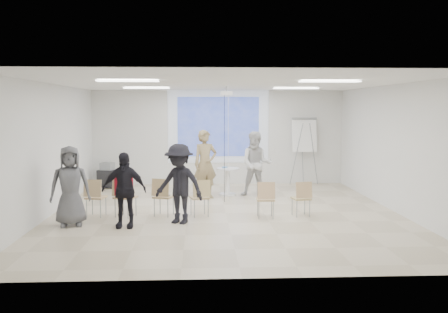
{
  "coord_description": "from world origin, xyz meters",
  "views": [
    {
      "loc": [
        -0.6,
        -11.44,
        2.44
      ],
      "look_at": [
        0.0,
        0.8,
        1.25
      ],
      "focal_mm": 40.0,
      "sensor_mm": 36.0,
      "label": 1
    }
  ],
  "objects_px": {
    "pedestal_table": "(228,180)",
    "chair_center": "(200,195)",
    "chair_far_left": "(95,195)",
    "chair_right_far": "(302,196)",
    "chair_left_inner": "(162,194)",
    "audience_outer": "(70,181)",
    "chair_right_inner": "(266,197)",
    "player_left": "(205,160)",
    "flipchart_easel": "(304,135)",
    "audience_left": "(124,184)",
    "audience_mid": "(179,179)",
    "av_cart": "(108,176)",
    "laptop": "(164,195)",
    "player_right": "(256,160)",
    "chair_left_mid": "(124,194)"
  },
  "relations": [
    {
      "from": "audience_outer",
      "to": "pedestal_table",
      "type": "bearing_deg",
      "value": 32.06
    },
    {
      "from": "audience_mid",
      "to": "laptop",
      "type": "bearing_deg",
      "value": 142.65
    },
    {
      "from": "chair_left_inner",
      "to": "audience_outer",
      "type": "bearing_deg",
      "value": -137.35
    },
    {
      "from": "audience_left",
      "to": "audience_outer",
      "type": "height_order",
      "value": "audience_outer"
    },
    {
      "from": "pedestal_table",
      "to": "chair_left_mid",
      "type": "height_order",
      "value": "chair_left_mid"
    },
    {
      "from": "audience_left",
      "to": "laptop",
      "type": "bearing_deg",
      "value": 60.92
    },
    {
      "from": "chair_left_mid",
      "to": "chair_center",
      "type": "xyz_separation_m",
      "value": [
        1.72,
        -0.01,
        -0.02
      ]
    },
    {
      "from": "chair_center",
      "to": "flipchart_easel",
      "type": "xyz_separation_m",
      "value": [
        3.31,
        4.55,
        1.08
      ]
    },
    {
      "from": "pedestal_table",
      "to": "chair_center",
      "type": "height_order",
      "value": "chair_center"
    },
    {
      "from": "chair_left_mid",
      "to": "flipchart_easel",
      "type": "relative_size",
      "value": 0.41
    },
    {
      "from": "chair_right_inner",
      "to": "audience_left",
      "type": "height_order",
      "value": "audience_left"
    },
    {
      "from": "chair_center",
      "to": "chair_right_inner",
      "type": "xyz_separation_m",
      "value": [
        1.45,
        -0.26,
        -0.01
      ]
    },
    {
      "from": "audience_mid",
      "to": "flipchart_easel",
      "type": "bearing_deg",
      "value": 80.77
    },
    {
      "from": "pedestal_table",
      "to": "player_left",
      "type": "distance_m",
      "value": 0.96
    },
    {
      "from": "audience_left",
      "to": "chair_right_inner",
      "type": "bearing_deg",
      "value": 17.23
    },
    {
      "from": "pedestal_table",
      "to": "chair_far_left",
      "type": "distance_m",
      "value": 4.1
    },
    {
      "from": "chair_left_mid",
      "to": "chair_left_inner",
      "type": "relative_size",
      "value": 1.01
    },
    {
      "from": "laptop",
      "to": "av_cart",
      "type": "xyz_separation_m",
      "value": [
        -2.01,
        4.09,
        -0.11
      ]
    },
    {
      "from": "chair_far_left",
      "to": "flipchart_easel",
      "type": "xyz_separation_m",
      "value": [
        5.68,
        4.47,
        1.07
      ]
    },
    {
      "from": "chair_far_left",
      "to": "chair_left_inner",
      "type": "height_order",
      "value": "chair_left_inner"
    },
    {
      "from": "av_cart",
      "to": "chair_left_inner",
      "type": "bearing_deg",
      "value": -45.93
    },
    {
      "from": "laptop",
      "to": "chair_right_far",
      "type": "bearing_deg",
      "value": -166.24
    },
    {
      "from": "player_right",
      "to": "chair_far_left",
      "type": "relative_size",
      "value": 2.31
    },
    {
      "from": "chair_right_inner",
      "to": "laptop",
      "type": "xyz_separation_m",
      "value": [
        -2.28,
        0.42,
        -0.02
      ]
    },
    {
      "from": "chair_right_far",
      "to": "audience_outer",
      "type": "distance_m",
      "value": 5.04
    },
    {
      "from": "chair_far_left",
      "to": "chair_left_mid",
      "type": "relative_size",
      "value": 0.98
    },
    {
      "from": "player_left",
      "to": "pedestal_table",
      "type": "bearing_deg",
      "value": 10.05
    },
    {
      "from": "player_left",
      "to": "av_cart",
      "type": "distance_m",
      "value": 3.62
    },
    {
      "from": "chair_far_left",
      "to": "chair_center",
      "type": "xyz_separation_m",
      "value": [
        2.37,
        -0.08,
        -0.01
      ]
    },
    {
      "from": "player_right",
      "to": "flipchart_easel",
      "type": "bearing_deg",
      "value": 56.6
    },
    {
      "from": "laptop",
      "to": "flipchart_easel",
      "type": "distance_m",
      "value": 6.13
    },
    {
      "from": "pedestal_table",
      "to": "audience_outer",
      "type": "xyz_separation_m",
      "value": [
        -3.46,
        -3.46,
        0.49
      ]
    },
    {
      "from": "chair_left_inner",
      "to": "audience_left",
      "type": "relative_size",
      "value": 0.49
    },
    {
      "from": "flipchart_easel",
      "to": "av_cart",
      "type": "distance_m",
      "value": 6.28
    },
    {
      "from": "chair_left_inner",
      "to": "av_cart",
      "type": "xyz_separation_m",
      "value": [
        -1.99,
        4.18,
        -0.16
      ]
    },
    {
      "from": "chair_center",
      "to": "chair_right_inner",
      "type": "bearing_deg",
      "value": -24.74
    },
    {
      "from": "player_left",
      "to": "chair_right_inner",
      "type": "distance_m",
      "value": 2.94
    },
    {
      "from": "player_left",
      "to": "flipchart_easel",
      "type": "height_order",
      "value": "flipchart_easel"
    },
    {
      "from": "player_right",
      "to": "chair_center",
      "type": "height_order",
      "value": "player_right"
    },
    {
      "from": "chair_left_mid",
      "to": "laptop",
      "type": "xyz_separation_m",
      "value": [
        0.89,
        0.16,
        -0.06
      ]
    },
    {
      "from": "laptop",
      "to": "audience_left",
      "type": "relative_size",
      "value": 0.18
    },
    {
      "from": "chair_far_left",
      "to": "audience_outer",
      "type": "bearing_deg",
      "value": -100.57
    },
    {
      "from": "chair_center",
      "to": "chair_right_inner",
      "type": "height_order",
      "value": "chair_center"
    },
    {
      "from": "chair_far_left",
      "to": "chair_right_far",
      "type": "relative_size",
      "value": 1.07
    },
    {
      "from": "laptop",
      "to": "audience_left",
      "type": "xyz_separation_m",
      "value": [
        -0.73,
        -1.1,
        0.42
      ]
    },
    {
      "from": "chair_far_left",
      "to": "audience_outer",
      "type": "height_order",
      "value": "audience_outer"
    },
    {
      "from": "chair_left_mid",
      "to": "av_cart",
      "type": "height_order",
      "value": "chair_left_mid"
    },
    {
      "from": "audience_outer",
      "to": "flipchart_easel",
      "type": "distance_m",
      "value": 8.03
    },
    {
      "from": "audience_outer",
      "to": "chair_right_inner",
      "type": "bearing_deg",
      "value": -6.27
    },
    {
      "from": "chair_left_inner",
      "to": "chair_far_left",
      "type": "bearing_deg",
      "value": -161.54
    }
  ]
}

